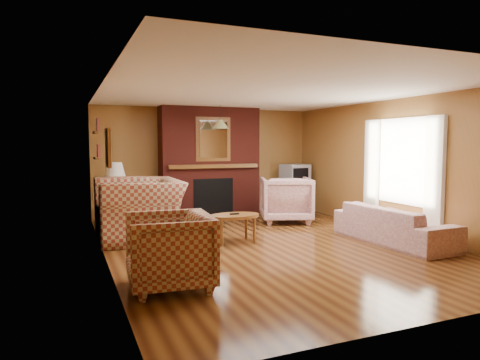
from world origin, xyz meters
name	(u,v)px	position (x,y,z in m)	size (l,w,h in m)	color
floor	(270,244)	(0.00, 0.00, 0.00)	(6.50, 6.50, 0.00)	#42200E
ceiling	(271,92)	(0.00, 0.00, 2.40)	(6.50, 6.50, 0.00)	white
wall_back	(206,161)	(0.00, 3.25, 1.20)	(6.50, 6.50, 0.00)	#955E2E
wall_front	(437,190)	(0.00, -3.25, 1.20)	(6.50, 6.50, 0.00)	#955E2E
wall_left	(104,174)	(-2.50, 0.00, 1.20)	(6.50, 6.50, 0.00)	#955E2E
wall_right	(395,166)	(2.50, 0.00, 1.20)	(6.50, 6.50, 0.00)	#955E2E
fireplace	(210,163)	(0.00, 2.98, 1.18)	(2.20, 0.82, 2.40)	#561912
window_right	(401,171)	(2.45, -0.20, 1.13)	(0.10, 1.85, 2.00)	beige
bookshelf	(97,140)	(-2.44, 1.90, 1.67)	(0.09, 0.55, 0.71)	brown
botanical_print	(108,148)	(-2.47, -0.30, 1.55)	(0.05, 0.40, 0.50)	brown
pendant_light	(220,124)	(0.00, 2.30, 2.00)	(0.36, 0.36, 0.48)	black
plaid_loveseat	(139,209)	(-1.85, 1.26, 0.50)	(1.55, 1.35, 1.01)	maroon
plaid_armchair	(169,251)	(-1.95, -1.42, 0.42)	(0.90, 0.93, 0.84)	maroon
floral_sofa	(393,224)	(1.90, -0.66, 0.30)	(2.07, 0.81, 0.60)	beige
floral_armchair	(286,199)	(1.20, 1.66, 0.46)	(0.99, 1.02, 0.93)	beige
coffee_table	(234,218)	(-0.47, 0.34, 0.40)	(0.83, 0.52, 0.48)	brown
side_table	(116,212)	(-2.10, 2.45, 0.28)	(0.42, 0.42, 0.56)	brown
table_lamp	(115,178)	(-2.10, 2.45, 0.94)	(0.42, 0.42, 0.69)	white
tv_stand	(295,199)	(2.05, 2.80, 0.30)	(0.56, 0.50, 0.61)	black
crt_tv	(295,175)	(2.05, 2.79, 0.86)	(0.62, 0.62, 0.51)	#A1A4A9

